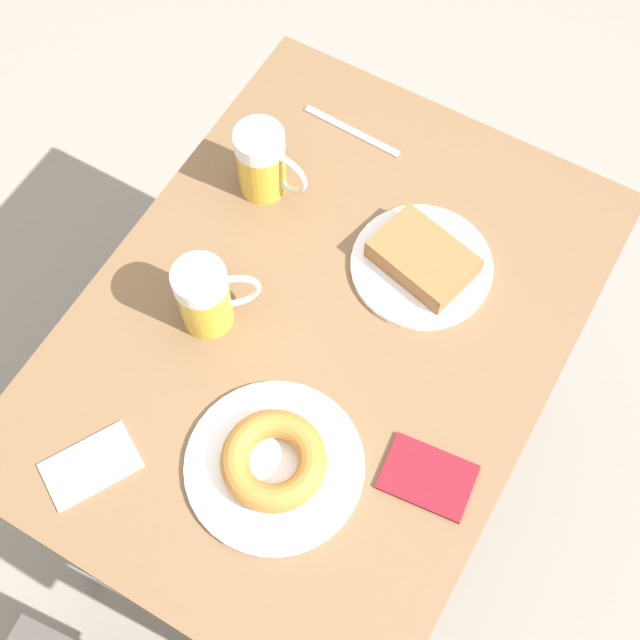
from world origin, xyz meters
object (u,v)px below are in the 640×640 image
(plate_with_donut, at_px, (274,463))
(napkin_folded, at_px, (91,466))
(plate_with_cake, at_px, (422,261))
(beer_mug_left, at_px, (263,162))
(passport_near_edge, at_px, (428,477))
(beer_mug_center, at_px, (206,296))
(fork, at_px, (352,131))

(plate_with_donut, distance_m, napkin_folded, 0.26)
(napkin_folded, bearing_deg, plate_with_cake, -116.09)
(beer_mug_left, xyz_separation_m, passport_near_edge, (-0.46, 0.31, -0.06))
(plate_with_cake, xyz_separation_m, beer_mug_left, (0.29, -0.01, 0.05))
(plate_with_donut, height_order, passport_near_edge, plate_with_donut)
(plate_with_cake, height_order, napkin_folded, plate_with_cake)
(beer_mug_center, distance_m, fork, 0.42)
(beer_mug_left, height_order, napkin_folded, beer_mug_left)
(plate_with_cake, bearing_deg, beer_mug_center, 44.96)
(napkin_folded, bearing_deg, passport_near_edge, -151.90)
(fork, bearing_deg, beer_mug_left, 67.89)
(plate_with_cake, height_order, beer_mug_center, beer_mug_center)
(plate_with_cake, xyz_separation_m, napkin_folded, (0.26, 0.52, -0.02))
(napkin_folded, height_order, passport_near_edge, passport_near_edge)
(passport_near_edge, bearing_deg, fork, -50.79)
(beer_mug_center, height_order, passport_near_edge, beer_mug_center)
(plate_with_cake, bearing_deg, passport_near_edge, 118.72)
(passport_near_edge, bearing_deg, plate_with_cake, -61.28)
(beer_mug_left, relative_size, passport_near_edge, 0.98)
(plate_with_donut, relative_size, passport_near_edge, 1.89)
(plate_with_cake, bearing_deg, plate_with_donut, 85.54)
(beer_mug_left, bearing_deg, plate_with_cake, 178.45)
(fork, distance_m, passport_near_edge, 0.61)
(plate_with_donut, bearing_deg, passport_near_edge, -154.03)
(beer_mug_center, height_order, napkin_folded, beer_mug_center)
(plate_with_cake, xyz_separation_m, fork, (0.22, -0.18, -0.02))
(beer_mug_center, relative_size, napkin_folded, 0.87)
(napkin_folded, distance_m, passport_near_edge, 0.47)
(beer_mug_left, relative_size, beer_mug_center, 1.00)
(passport_near_edge, bearing_deg, beer_mug_center, -8.38)
(beer_mug_left, bearing_deg, plate_with_donut, 123.30)
(plate_with_donut, xyz_separation_m, beer_mug_left, (0.26, -0.40, 0.05))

